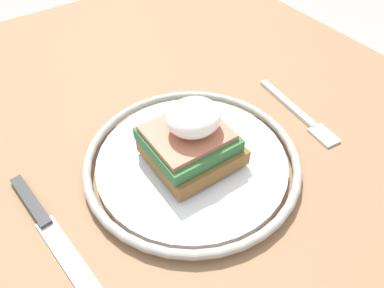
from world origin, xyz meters
The scene contains 5 objects.
dining_table centered at (0.00, 0.00, 0.64)m, with size 0.81×0.91×0.77m.
plate centered at (-0.03, 0.02, 0.78)m, with size 0.24×0.24×0.02m.
sandwich centered at (-0.03, 0.02, 0.82)m, with size 0.09×0.09×0.07m.
fork centered at (-0.19, 0.03, 0.78)m, with size 0.03×0.14×0.00m.
knife centered at (0.14, 0.00, 0.78)m, with size 0.03×0.18×0.01m.
Camera 1 is at (0.13, 0.25, 1.10)m, focal length 35.00 mm.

